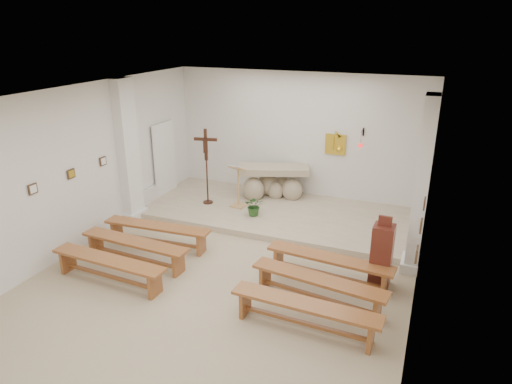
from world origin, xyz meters
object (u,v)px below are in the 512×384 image
at_px(lectern, 238,186).
at_px(donation_pedestal, 382,255).
at_px(altar, 273,184).
at_px(bench_right_second, 318,284).
at_px(bench_right_third, 305,310).
at_px(bench_right_front, 329,263).
at_px(bench_left_third, 108,265).
at_px(bench_left_second, 135,246).
at_px(crucifix_stand, 206,161).
at_px(bench_left_front, 157,230).

bearing_deg(lectern, donation_pedestal, -21.74).
bearing_deg(altar, bench_right_second, -81.16).
bearing_deg(bench_right_third, bench_right_front, 92.32).
xyz_separation_m(donation_pedestal, bench_right_second, (-0.92, -1.04, -0.24)).
height_order(bench_right_second, bench_left_third, same).
height_order(bench_right_front, bench_left_second, same).
distance_m(crucifix_stand, bench_right_second, 5.12).
xyz_separation_m(bench_left_front, bench_right_front, (3.86, -0.00, 0.00)).
distance_m(bench_left_front, bench_right_second, 3.94).
distance_m(bench_right_front, bench_right_third, 1.64).
distance_m(bench_left_second, bench_left_third, 0.82).
bearing_deg(donation_pedestal, bench_left_second, -166.07).
height_order(bench_right_second, bench_right_third, same).
bearing_deg(bench_left_front, lectern, 67.63).
distance_m(crucifix_stand, bench_right_third, 5.67).
height_order(lectern, bench_left_third, lectern).
relative_size(lectern, bench_right_second, 0.47).
bearing_deg(bench_left_second, bench_left_third, -86.95).
xyz_separation_m(crucifix_stand, bench_left_second, (0.01, -3.23, -0.92)).
bearing_deg(bench_right_second, altar, 127.05).
distance_m(bench_right_front, bench_right_second, 0.82).
bearing_deg(bench_right_front, donation_pedestal, 18.22).
height_order(donation_pedestal, bench_left_third, donation_pedestal).
bearing_deg(altar, lectern, -140.19).
bearing_deg(lectern, bench_left_front, -100.72).
bearing_deg(lectern, altar, 68.41).
xyz_separation_m(lectern, bench_right_third, (3.01, -4.11, -0.33)).
bearing_deg(bench_right_second, bench_left_second, -172.26).
bearing_deg(bench_left_front, altar, 64.26).
bearing_deg(altar, bench_left_third, -126.03).
distance_m(bench_left_front, bench_right_front, 3.86).
relative_size(bench_left_second, bench_right_third, 1.00).
distance_m(crucifix_stand, bench_left_front, 2.58).
bearing_deg(bench_left_second, bench_right_second, 3.05).
xyz_separation_m(crucifix_stand, bench_right_front, (3.87, -2.41, -0.92)).
height_order(bench_right_front, bench_right_third, same).
relative_size(crucifix_stand, bench_left_front, 0.81).
bearing_deg(bench_left_second, crucifix_stand, 93.29).
relative_size(altar, bench_left_second, 0.81).
relative_size(donation_pedestal, bench_right_second, 0.57).
bearing_deg(bench_right_third, crucifix_stand, 136.06).
height_order(lectern, donation_pedestal, donation_pedestal).
xyz_separation_m(altar, donation_pedestal, (3.35, -3.29, 0.10)).
xyz_separation_m(lectern, bench_left_front, (-0.85, -2.48, -0.33)).
relative_size(donation_pedestal, bench_left_front, 0.57).
bearing_deg(bench_left_third, lectern, 81.21).
height_order(lectern, bench_right_third, lectern).
bearing_deg(bench_left_front, bench_left_second, -93.52).
xyz_separation_m(bench_left_front, bench_right_third, (3.86, -1.64, 0.00)).
xyz_separation_m(bench_right_front, bench_left_third, (-3.86, -1.64, 0.00)).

